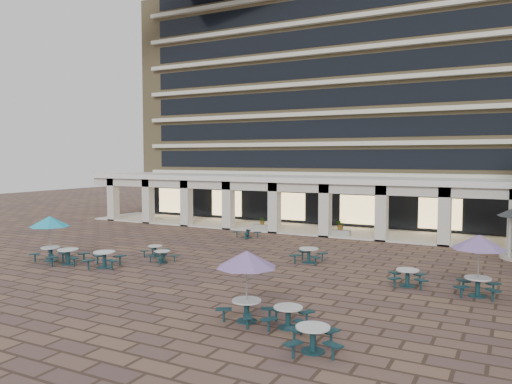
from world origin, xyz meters
TOP-DOWN VIEW (x-y plane):
  - ground at (0.00, 0.00)m, footprint 120.00×120.00m
  - apartment_building at (0.00, 25.47)m, footprint 40.00×15.50m
  - retail_arcade at (0.00, 14.80)m, footprint 42.00×6.60m
  - picnic_table_0 at (-7.28, -3.48)m, footprint 2.32×2.32m
  - picnic_table_1 at (-4.90, -3.14)m, footprint 2.38×2.38m
  - picnic_table_2 at (7.82, -7.34)m, footprint 1.95×1.95m
  - picnic_table_3 at (9.36, -8.95)m, footprint 2.17×2.17m
  - picnic_table_4 at (-8.89, -3.31)m, footprint 2.23×2.23m
  - picnic_table_6 at (6.20, -7.40)m, footprint 2.24×2.24m
  - picnic_table_7 at (10.41, 0.42)m, footprint 2.00×2.00m
  - picnic_table_8 at (-2.93, -0.66)m, footprint 1.77×1.77m
  - picnic_table_9 at (-4.42, 0.55)m, footprint 1.59×1.59m
  - picnic_table_11 at (13.41, 0.07)m, footprint 2.30×2.30m
  - picnic_table_12 at (-2.80, 9.17)m, footprint 2.05×2.05m
  - picnic_table_13 at (4.46, 3.11)m, footprint 1.90×1.90m
  - planter_left at (-3.41, 12.90)m, footprint 1.50×0.63m
  - planter_right at (3.17, 12.90)m, footprint 1.50×0.92m

SIDE VIEW (x-z plane):
  - ground at x=0.00m, z-range 0.00..0.00m
  - picnic_table_9 at x=-4.42m, z-range 0.06..0.71m
  - picnic_table_8 at x=-2.93m, z-range 0.06..0.73m
  - planter_left at x=-3.41m, z-range -0.15..0.98m
  - picnic_table_12 at x=-2.80m, z-range 0.07..0.82m
  - picnic_table_2 at x=7.82m, z-range 0.07..0.84m
  - picnic_table_7 at x=10.41m, z-range 0.08..0.86m
  - picnic_table_3 at x=9.36m, z-range 0.08..0.88m
  - picnic_table_13 at x=4.46m, z-range 0.08..0.91m
  - picnic_table_0 at x=-7.28m, z-range 0.08..0.94m
  - picnic_table_1 at x=-4.90m, z-range 0.08..0.95m
  - planter_right at x=3.17m, z-range -0.09..1.26m
  - picnic_table_4 at x=-8.89m, z-range 0.90..3.48m
  - picnic_table_6 at x=6.20m, z-range 0.90..3.48m
  - picnic_table_11 at x=13.41m, z-range 0.93..3.58m
  - retail_arcade at x=0.00m, z-range 0.80..5.20m
  - apartment_building at x=0.00m, z-range 0.00..25.20m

